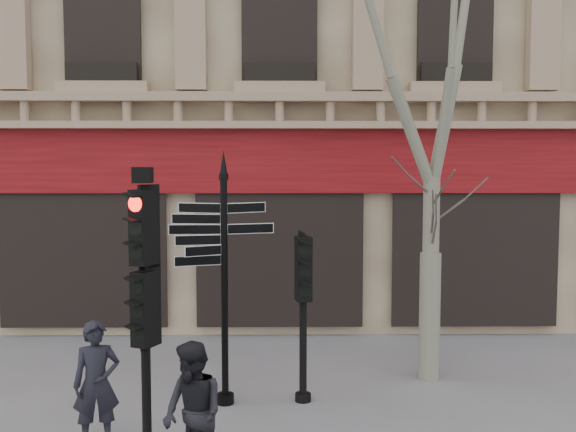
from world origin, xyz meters
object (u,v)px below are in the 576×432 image
plane_tree (434,28)px  fingerpost (224,235)px  traffic_signal_main (144,278)px  traffic_signal_secondary (303,287)px  pedestrian_b (193,414)px  pedestrian_a (96,384)px

plane_tree → fingerpost: bearing=-161.9°
traffic_signal_main → traffic_signal_secondary: traffic_signal_main is taller
fingerpost → traffic_signal_main: (-0.76, -1.86, -0.30)m
plane_tree → pedestrian_b: size_ratio=5.12×
traffic_signal_secondary → plane_tree: (2.10, 0.98, 3.93)m
plane_tree → pedestrian_b: 6.87m
fingerpost → traffic_signal_main: fingerpost is taller
fingerpost → traffic_signal_secondary: fingerpost is taller
pedestrian_a → traffic_signal_main: bearing=-49.9°
fingerpost → traffic_signal_secondary: 1.38m
traffic_signal_main → traffic_signal_secondary: (1.90, 1.94, -0.47)m
pedestrian_a → pedestrian_b: size_ratio=1.00×
plane_tree → pedestrian_b: plane_tree is taller
traffic_signal_main → plane_tree: plane_tree is taller
traffic_signal_main → pedestrian_b: bearing=-18.1°
plane_tree → pedestrian_b: bearing=-134.3°
traffic_signal_secondary → pedestrian_b: size_ratio=1.56×
traffic_signal_secondary → plane_tree: bearing=16.7°
plane_tree → pedestrian_a: size_ratio=5.14×
traffic_signal_main → traffic_signal_secondary: size_ratio=1.41×
pedestrian_b → pedestrian_a: bearing=-167.8°
fingerpost → plane_tree: size_ratio=0.46×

